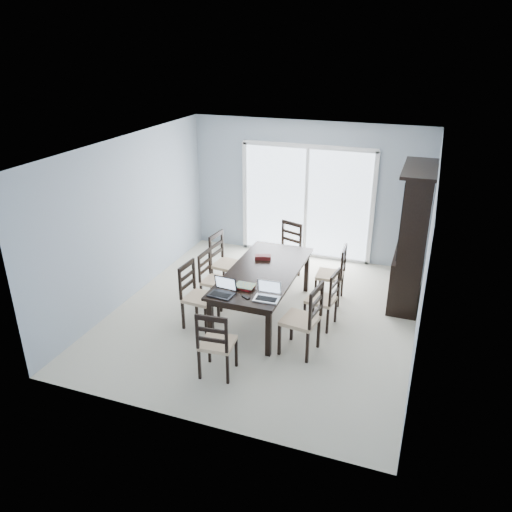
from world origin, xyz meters
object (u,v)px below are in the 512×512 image
object	(u,v)px
chair_right_near	(307,312)
laptop_silver	(267,296)
chair_right_mid	(327,293)
laptop_dark	(221,292)
chair_right_far	(336,268)
hot_tub	(280,209)
chair_end_far	(288,244)
chair_left_near	(194,288)
chair_left_mid	(211,273)
cell_phone	(246,297)
chair_end_near	(215,338)
dining_table	(263,275)
game_box	(263,257)
china_hutch	(413,239)
chair_left_far	(222,256)

from	to	relation	value
chair_right_near	laptop_silver	xyz separation A→B (m)	(-0.55, -0.06, 0.18)
chair_right_mid	laptop_dark	distance (m)	1.59
chair_right_far	hot_tub	xyz separation A→B (m)	(-1.83, 2.87, -0.10)
chair_right_near	chair_end_far	distance (m)	2.46
chair_left_near	chair_left_mid	distance (m)	0.65
chair_end_far	hot_tub	bearing A→B (deg)	-49.66
chair_right_near	cell_phone	distance (m)	0.84
chair_right_far	chair_end_near	size ratio (longest dim) A/B	1.01
dining_table	chair_right_mid	size ratio (longest dim) A/B	2.10
chair_right_near	cell_phone	xyz separation A→B (m)	(-0.83, -0.10, 0.13)
chair_end_near	cell_phone	bearing A→B (deg)	77.46
chair_right_far	chair_end_near	xyz separation A→B (m)	(-0.99, -2.49, -0.01)
laptop_silver	game_box	bearing A→B (deg)	108.60
chair_left_mid	cell_phone	bearing A→B (deg)	48.68
dining_table	chair_end_near	size ratio (longest dim) A/B	2.03
laptop_silver	chair_right_near	bearing A→B (deg)	3.56
china_hutch	chair_left_far	xyz separation A→B (m)	(-2.95, -0.65, -0.47)
china_hutch	chair_right_mid	bearing A→B (deg)	-129.60
dining_table	chair_left_mid	bearing A→B (deg)	176.81
china_hutch	game_box	xyz separation A→B (m)	(-2.17, -0.85, -0.29)
game_box	cell_phone	bearing A→B (deg)	-81.00
china_hutch	game_box	size ratio (longest dim) A/B	8.91
chair_right_mid	chair_right_far	distance (m)	0.83
chair_right_far	laptop_dark	xyz separation A→B (m)	(-1.22, -1.75, 0.23)
china_hutch	chair_left_far	distance (m)	3.06
chair_left_mid	chair_left_far	distance (m)	0.55
chair_right_near	cell_phone	bearing A→B (deg)	104.81
chair_right_near	chair_end_near	bearing A→B (deg)	141.73
dining_table	hot_tub	bearing A→B (deg)	103.51
chair_end_near	laptop_dark	world-z (taller)	chair_end_near
laptop_silver	game_box	xyz separation A→B (m)	(-0.48, 1.24, -0.03)
chair_end_near	game_box	distance (m)	2.09
chair_left_near	chair_right_near	xyz separation A→B (m)	(1.74, -0.17, 0.03)
chair_left_mid	laptop_silver	bearing A→B (deg)	57.18
chair_left_mid	cell_phone	size ratio (longest dim) A/B	8.63
cell_phone	hot_tub	distance (m)	4.68
chair_right_mid	chair_end_near	bearing A→B (deg)	155.72
chair_left_far	chair_right_near	bearing A→B (deg)	59.51
cell_phone	game_box	xyz separation A→B (m)	(-0.20, 1.28, 0.02)
dining_table	chair_end_near	bearing A→B (deg)	-91.68
dining_table	laptop_silver	distance (m)	0.91
dining_table	hot_tub	size ratio (longest dim) A/B	1.09
chair_left_far	chair_right_mid	bearing A→B (deg)	79.08
chair_right_mid	chair_left_near	bearing A→B (deg)	115.42
dining_table	game_box	size ratio (longest dim) A/B	8.91
dining_table	chair_left_near	size ratio (longest dim) A/B	1.96
chair_right_far	laptop_silver	distance (m)	1.78
chair_left_near	chair_left_far	distance (m)	1.20
chair_left_far	hot_tub	xyz separation A→B (m)	(0.04, 3.10, -0.12)
chair_left_mid	laptop_dark	bearing A→B (deg)	35.01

